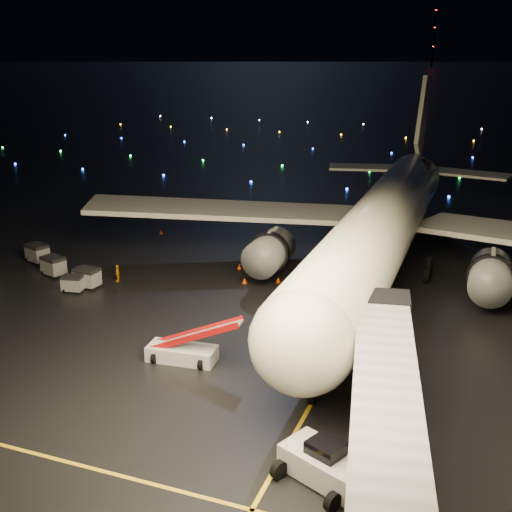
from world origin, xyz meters
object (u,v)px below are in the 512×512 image
object	(u,v)px
pushback_tug	(326,461)
baggage_cart_2	(54,266)
belt_loader	(181,338)
baggage_cart_1	(87,278)
baggage_cart_0	(73,284)
airliner	(390,182)
baggage_cart_3	(37,253)
crew_c	(118,273)

from	to	relation	value
pushback_tug	baggage_cart_2	bearing A→B (deg)	171.40
belt_loader	baggage_cart_1	size ratio (longest dim) A/B	3.30
baggage_cart_0	baggage_cart_2	bearing A→B (deg)	134.78
belt_loader	baggage_cart_2	xyz separation A→B (m)	(-19.54, 11.47, -0.78)
pushback_tug	airliner	bearing A→B (deg)	118.75
baggage_cart_1	baggage_cart_2	distance (m)	5.16
airliner	baggage_cart_0	world-z (taller)	airliner
baggage_cart_1	pushback_tug	bearing A→B (deg)	-30.83
baggage_cart_2	baggage_cart_3	xyz separation A→B (m)	(-4.02, 2.66, 0.02)
baggage_cart_2	baggage_cart_3	distance (m)	4.82
pushback_tug	baggage_cart_0	distance (m)	32.87
belt_loader	baggage_cart_3	distance (m)	27.48
baggage_cart_2	baggage_cart_1	bearing A→B (deg)	0.42
crew_c	baggage_cart_0	xyz separation A→B (m)	(-2.28, -3.72, -0.06)
airliner	baggage_cart_1	distance (m)	29.48
airliner	baggage_cart_3	world-z (taller)	airliner
pushback_tug	baggage_cart_0	bearing A→B (deg)	171.73
pushback_tug	baggage_cart_1	bearing A→B (deg)	169.18
pushback_tug	baggage_cart_1	world-z (taller)	pushback_tug
baggage_cart_1	baggage_cart_3	distance (m)	9.89
airliner	baggage_cart_1	size ratio (longest dim) A/B	28.75
crew_c	baggage_cart_2	size ratio (longest dim) A/B	0.75
crew_c	baggage_cart_2	distance (m)	6.68
baggage_cart_1	baggage_cart_2	world-z (taller)	baggage_cart_2
pushback_tug	baggage_cart_0	world-z (taller)	pushback_tug
baggage_cart_1	airliner	bearing A→B (deg)	34.59
pushback_tug	crew_c	world-z (taller)	pushback_tug
crew_c	baggage_cart_0	world-z (taller)	crew_c
airliner	baggage_cart_2	bearing A→B (deg)	-156.84
belt_loader	airliner	bearing A→B (deg)	62.52
pushback_tug	crew_c	size ratio (longest dim) A/B	2.75
baggage_cart_0	pushback_tug	bearing A→B (deg)	-42.80
pushback_tug	belt_loader	bearing A→B (deg)	168.40
belt_loader	baggage_cart_1	bearing A→B (deg)	140.43
airliner	pushback_tug	size ratio (longest dim) A/B	13.64
baggage_cart_3	baggage_cart_0	bearing A→B (deg)	-14.39
airliner	belt_loader	size ratio (longest dim) A/B	8.73
airliner	baggage_cart_3	bearing A→B (deg)	-163.51
baggage_cart_3	belt_loader	bearing A→B (deg)	-11.30
baggage_cart_2	belt_loader	bearing A→B (deg)	-11.90
airliner	crew_c	xyz separation A→B (m)	(-22.70, -12.21, -7.89)
baggage_cart_0	baggage_cart_3	size ratio (longest dim) A/B	0.80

